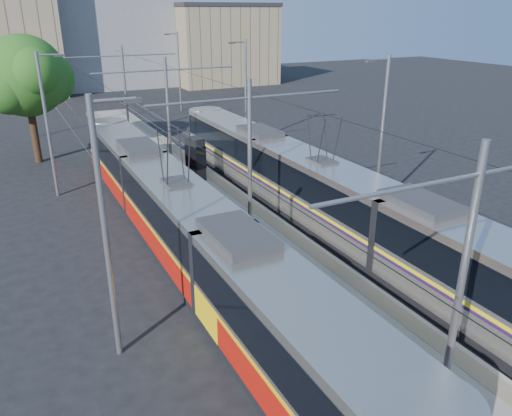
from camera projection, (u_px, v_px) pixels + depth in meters
ground at (353, 323)px, 17.10m from camera, size 160.00×160.00×0.00m
platform at (187, 179)px, 31.15m from camera, size 4.00×50.00×0.30m
tactile_strip_left at (164, 180)px, 30.48m from camera, size 0.70×50.00×0.01m
tactile_strip_right at (208, 174)px, 31.70m from camera, size 0.70×50.00×0.01m
rails at (187, 182)px, 31.20m from camera, size 8.71×70.00×0.03m
tram_left at (178, 219)px, 21.28m from camera, size 2.43×30.28×5.50m
tram_right at (320, 190)px, 24.19m from camera, size 2.43×32.27×5.50m
catenary at (200, 118)px, 27.17m from camera, size 9.20×70.00×7.00m
street_lamps at (163, 105)px, 32.98m from camera, size 15.18×38.22×8.00m
shelter at (196, 158)px, 30.13m from camera, size 1.01×1.33×2.63m
tree at (31, 77)px, 33.48m from camera, size 5.94×5.49×8.62m
building_centre at (112, 23)px, 69.66m from camera, size 18.36×14.28×16.59m
building_right at (221, 44)px, 71.58m from camera, size 14.28×10.20×10.99m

